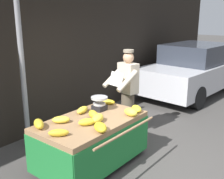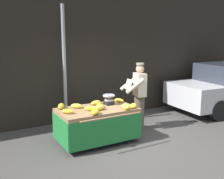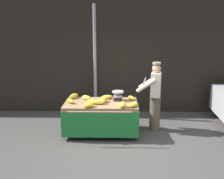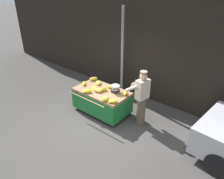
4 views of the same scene
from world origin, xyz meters
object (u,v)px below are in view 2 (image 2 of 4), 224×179
Objects in this scene: street_pole at (65,68)px; vendor_person at (139,96)px; weighing_scale at (109,100)px; banana_bunch_8 at (133,106)px; banana_bunch_9 at (77,106)px; banana_bunch_4 at (91,109)px; banana_bunch_2 at (99,107)px; banana_cart at (97,118)px; banana_bunch_6 at (126,107)px; banana_bunch_5 at (61,106)px; banana_bunch_1 at (95,112)px; banana_bunch_0 at (99,105)px; banana_bunch_3 at (68,111)px; banana_bunch_7 at (119,100)px; banana_bunch_10 at (96,103)px.

street_pole reaches higher than vendor_person.
weighing_scale reaches higher than banana_bunch_8.
street_pole is 1.33m from banana_bunch_9.
banana_bunch_9 is 0.16× the size of vendor_person.
street_pole reaches higher than banana_bunch_4.
weighing_scale reaches higher than banana_bunch_2.
banana_bunch_4 is at bearing -65.27° from banana_bunch_9.
banana_cart is 6.98× the size of banana_bunch_6.
banana_cart is 5.92× the size of banana_bunch_5.
banana_bunch_2 is (-0.42, -0.33, -0.06)m from weighing_scale.
banana_bunch_1 reaches higher than banana_bunch_9.
banana_bunch_0 is 0.77m from banana_bunch_8.
banana_bunch_1 is at bearing -78.21° from banana_bunch_9.
street_pole is 12.16× the size of banana_bunch_4.
vendor_person is at bearing -35.64° from street_pole.
banana_bunch_3 is 1.04× the size of banana_bunch_7.
banana_bunch_0 is at bearing -29.02° from banana_bunch_9.
banana_bunch_2 is 1.03× the size of banana_bunch_4.
banana_bunch_5 is at bearing 162.23° from banana_bunch_9.
banana_cart is at bearing 58.64° from banana_bunch_1.
banana_bunch_2 is 0.90× the size of banana_bunch_5.
banana_bunch_3 is 1.49m from banana_bunch_7.
banana_bunch_6 reaches higher than banana_cart.
banana_bunch_8 is at bearing 10.75° from banana_bunch_6.
banana_bunch_3 is (-0.47, 0.33, -0.01)m from banana_bunch_1.
banana_bunch_7 is at bearing 14.31° from weighing_scale.
banana_bunch_7 is at bearing 13.12° from banana_bunch_3.
banana_bunch_1 is at bearing -179.61° from banana_bunch_6.
street_pole is 1.69m from banana_bunch_2.
banana_bunch_8 is (0.33, -0.53, -0.07)m from weighing_scale.
banana_bunch_7 is (0.75, 0.42, -0.02)m from banana_bunch_2.
banana_bunch_1 is at bearing -34.61° from banana_bunch_3.
banana_bunch_2 is at bearing -107.76° from banana_bunch_10.
banana_bunch_10 is (0.15, 0.47, -0.01)m from banana_bunch_2.
banana_bunch_1 is at bearing -121.36° from banana_cart.
banana_bunch_0 is 0.71m from banana_bunch_7.
banana_bunch_3 is 0.51m from banana_bunch_4.
banana_bunch_4 is 0.89× the size of banana_bunch_10.
banana_cart is at bearing -167.77° from banana_bunch_0.
banana_bunch_10 is (0.07, 0.30, -0.01)m from banana_bunch_0.
banana_bunch_8 is 0.90m from banana_bunch_10.
banana_bunch_0 is at bearing 6.41° from banana_bunch_3.
banana_bunch_5 is at bearing 147.84° from banana_bunch_6.
banana_bunch_2 is at bearing -141.73° from weighing_scale.
weighing_scale is at bearing -9.47° from banana_bunch_5.
banana_bunch_2 is 1.39m from vendor_person.
banana_bunch_0 is 0.79m from banana_bunch_3.
banana_bunch_10 is at bearing 5.88° from banana_bunch_9.
banana_bunch_8 is at bearing -14.12° from banana_bunch_4.
banana_cart is at bearing -155.90° from weighing_scale.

